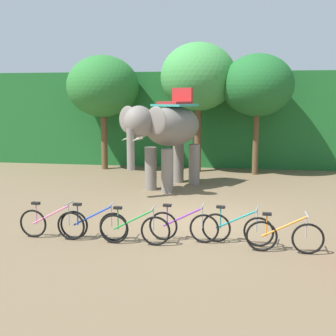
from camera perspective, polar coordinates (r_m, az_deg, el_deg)
ground_plane at (r=12.33m, az=3.64°, el=-6.84°), size 80.00×80.00×0.00m
foliage_hedge at (r=23.94m, az=6.43°, el=6.67°), size 36.00×6.00×4.63m
tree_far_right at (r=20.73m, az=-8.60°, el=10.59°), size 3.36×3.36×5.35m
tree_center at (r=19.87m, az=4.03°, el=11.88°), size 3.41×3.41×5.85m
tree_center_left at (r=19.43m, az=11.75°, el=10.63°), size 3.14×3.14×5.29m
elephant at (r=16.09m, az=-0.01°, el=4.99°), size 3.10×4.12×3.78m
bike_pink at (r=11.00m, az=-15.14°, el=-7.10°), size 1.71×0.52×0.92m
bike_blue at (r=10.69m, az=-9.83°, el=-7.38°), size 1.71×0.52×0.92m
bike_green at (r=10.25m, az=-4.47°, el=-8.00°), size 1.71×0.52×0.92m
bike_purple at (r=10.43m, az=2.04°, el=-7.68°), size 1.71×0.52×0.92m
bike_teal at (r=10.36m, az=9.10°, el=-7.90°), size 1.70×0.52×0.92m
bike_orange at (r=10.04m, az=15.14°, el=-8.70°), size 1.71×0.52×0.92m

